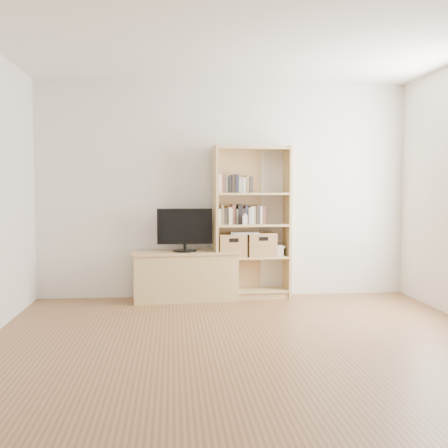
{
  "coord_description": "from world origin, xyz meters",
  "views": [
    {
      "loc": [
        -0.63,
        -4.31,
        1.34
      ],
      "look_at": [
        -0.06,
        1.9,
        0.92
      ],
      "focal_mm": 45.0,
      "sensor_mm": 36.0,
      "label": 1
    }
  ],
  "objects": [
    {
      "name": "baby_monitor",
      "position": [
        0.22,
        2.23,
        0.95
      ],
      "size": [
        0.06,
        0.04,
        0.11
      ],
      "primitive_type": "cube",
      "rotation": [
        0.0,
        0.0,
        -0.03
      ],
      "color": "white",
      "rests_on": "bookshelf"
    },
    {
      "name": "back_wall",
      "position": [
        0.0,
        2.5,
        1.3
      ],
      "size": [
        4.5,
        0.02,
        2.6
      ],
      "primitive_type": "cube",
      "color": "silver",
      "rests_on": "floor"
    },
    {
      "name": "basket_left",
      "position": [
        0.07,
        2.31,
        0.64
      ],
      "size": [
        0.35,
        0.3,
        0.27
      ],
      "primitive_type": "cube",
      "rotation": [
        0.0,
        0.0,
        0.1
      ],
      "color": "#A37F49",
      "rests_on": "bookshelf"
    },
    {
      "name": "laptop",
      "position": [
        0.24,
        2.32,
        0.79
      ],
      "size": [
        0.36,
        0.28,
        0.03
      ],
      "primitive_type": "cube",
      "rotation": [
        0.0,
        0.0,
        -0.15
      ],
      "color": "silver",
      "rests_on": "basket_left"
    },
    {
      "name": "bookshelf",
      "position": [
        0.31,
        2.34,
        0.91
      ],
      "size": [
        0.94,
        0.4,
        1.83
      ],
      "primitive_type": "cube",
      "rotation": [
        0.0,
        0.0,
        0.08
      ],
      "color": "tan",
      "rests_on": "floor"
    },
    {
      "name": "floor",
      "position": [
        0.0,
        0.0,
        0.0
      ],
      "size": [
        4.5,
        5.0,
        0.01
      ],
      "primitive_type": "cube",
      "color": "brown",
      "rests_on": "ground"
    },
    {
      "name": "books_row_mid",
      "position": [
        0.31,
        2.36,
        1.0
      ],
      "size": [
        0.79,
        0.21,
        0.21
      ],
      "primitive_type": "cube",
      "rotation": [
        0.0,
        0.0,
        0.07
      ],
      "color": "#BBB6A8",
      "rests_on": "bookshelf"
    },
    {
      "name": "basket_right",
      "position": [
        0.43,
        2.34,
        0.65
      ],
      "size": [
        0.37,
        0.31,
        0.28
      ],
      "primitive_type": "cube",
      "rotation": [
        0.0,
        0.0,
        0.1
      ],
      "color": "#A37F49",
      "rests_on": "bookshelf"
    },
    {
      "name": "front_wall",
      "position": [
        0.0,
        -2.5,
        1.3
      ],
      "size": [
        4.5,
        0.02,
        2.6
      ],
      "primitive_type": "cube",
      "color": "silver",
      "rests_on": "floor"
    },
    {
      "name": "television",
      "position": [
        -0.49,
        2.27,
        0.83
      ],
      "size": [
        0.65,
        0.06,
        0.51
      ],
      "primitive_type": "cube",
      "rotation": [
        0.0,
        0.0,
        0.02
      ],
      "color": "black",
      "rests_on": "tv_stand"
    },
    {
      "name": "books_row_upper",
      "position": [
        0.11,
        2.34,
        1.36
      ],
      "size": [
        0.35,
        0.14,
        0.18
      ],
      "primitive_type": "cube",
      "rotation": [
        0.0,
        0.0,
        0.04
      ],
      "color": "#BBB6A8",
      "rests_on": "bookshelf"
    },
    {
      "name": "magazine_stack",
      "position": [
        0.63,
        2.36,
        0.56
      ],
      "size": [
        0.21,
        0.26,
        0.11
      ],
      "primitive_type": "cube",
      "rotation": [
        0.0,
        0.0,
        -0.21
      ],
      "color": "silver",
      "rests_on": "bookshelf"
    },
    {
      "name": "ceiling",
      "position": [
        0.0,
        0.0,
        2.6
      ],
      "size": [
        4.5,
        5.0,
        0.01
      ],
      "primitive_type": "cube",
      "color": "white",
      "rests_on": "back_wall"
    },
    {
      "name": "tv_stand",
      "position": [
        -0.49,
        2.27,
        0.28
      ],
      "size": [
        1.24,
        0.56,
        0.55
      ],
      "primitive_type": "cube",
      "rotation": [
        0.0,
        0.0,
        0.09
      ],
      "color": "tan",
      "rests_on": "floor"
    }
  ]
}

